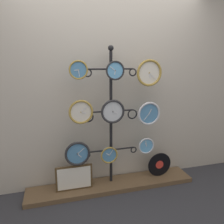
{
  "coord_description": "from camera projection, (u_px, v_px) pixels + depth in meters",
  "views": [
    {
      "loc": [
        -0.7,
        -2.17,
        1.64
      ],
      "look_at": [
        0.0,
        0.36,
        1.03
      ],
      "focal_mm": 35.0,
      "sensor_mm": 36.0,
      "label": 1
    }
  ],
  "objects": [
    {
      "name": "shop_wall",
      "position": [
        108.0,
        80.0,
        2.8
      ],
      "size": [
        4.4,
        0.04,
        2.8
      ],
      "color": "#BCB2A3",
      "rests_on": "ground_plane"
    },
    {
      "name": "ground_plane",
      "position": [
        120.0,
        203.0,
        2.59
      ],
      "size": [
        12.0,
        12.0,
        0.0
      ],
      "primitive_type": "plane",
      "color": "#333338"
    },
    {
      "name": "picture_frame",
      "position": [
        74.0,
        178.0,
        2.71
      ],
      "size": [
        0.45,
        0.02,
        0.33
      ],
      "color": "#4C381E",
      "rests_on": "low_shelf"
    },
    {
      "name": "clock_middle_right",
      "position": [
        149.0,
        114.0,
        2.77
      ],
      "size": [
        0.3,
        0.04,
        0.3
      ],
      "color": "#4C84B2"
    },
    {
      "name": "clock_bottom_center",
      "position": [
        109.0,
        155.0,
        2.77
      ],
      "size": [
        0.22,
        0.04,
        0.22
      ],
      "color": "#4C84B2"
    },
    {
      "name": "clock_top_left",
      "position": [
        78.0,
        70.0,
        2.44
      ],
      "size": [
        0.22,
        0.04,
        0.22
      ],
      "color": "#4C84B2"
    },
    {
      "name": "clock_top_center",
      "position": [
        115.0,
        71.0,
        2.53
      ],
      "size": [
        0.23,
        0.04,
        0.23
      ],
      "color": "#60A8DB"
    },
    {
      "name": "clock_bottom_left",
      "position": [
        77.0,
        154.0,
        2.63
      ],
      "size": [
        0.31,
        0.04,
        0.31
      ],
      "color": "#4C84B2"
    },
    {
      "name": "vinyl_record",
      "position": [
        159.0,
        165.0,
        3.04
      ],
      "size": [
        0.34,
        0.01,
        0.34
      ],
      "color": "black",
      "rests_on": "low_shelf"
    },
    {
      "name": "low_shelf",
      "position": [
        112.0,
        185.0,
        2.91
      ],
      "size": [
        2.2,
        0.36,
        0.06
      ],
      "color": "brown",
      "rests_on": "ground_plane"
    },
    {
      "name": "clock_top_right",
      "position": [
        149.0,
        73.0,
        2.67
      ],
      "size": [
        0.33,
        0.04,
        0.33
      ],
      "color": "silver"
    },
    {
      "name": "clock_bottom_right",
      "position": [
        146.0,
        146.0,
        2.9
      ],
      "size": [
        0.22,
        0.04,
        0.22
      ],
      "color": "#60A8DB"
    },
    {
      "name": "clock_middle_left",
      "position": [
        81.0,
        112.0,
        2.54
      ],
      "size": [
        0.29,
        0.04,
        0.29
      ],
      "color": "silver"
    },
    {
      "name": "clock_middle_center",
      "position": [
        113.0,
        112.0,
        2.62
      ],
      "size": [
        0.29,
        0.04,
        0.29
      ],
      "color": "silver"
    },
    {
      "name": "display_stand",
      "position": [
        111.0,
        145.0,
        2.84
      ],
      "size": [
        0.72,
        0.41,
        1.82
      ],
      "color": "black",
      "rests_on": "ground_plane"
    }
  ]
}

